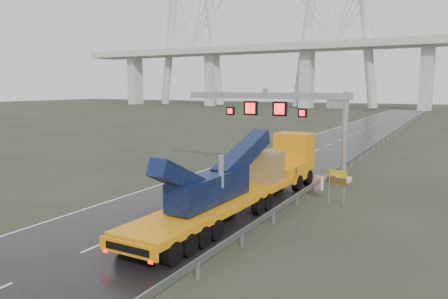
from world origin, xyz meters
The scene contains 7 objects.
ground centered at (0.00, 0.00, 0.00)m, with size 400.00×400.00×0.00m, color #272D1F.
road centered at (0.00, 40.00, 0.01)m, with size 11.00×200.00×0.02m, color black.
guardrail centered at (6.10, 30.00, 0.70)m, with size 0.20×140.00×1.40m, color gray, non-canonical shape.
sign_gantry centered at (2.10, 17.99, 5.61)m, with size 14.90×1.20×7.42m.
heavy_haul_truck centered at (3.38, 8.31, 1.85)m, with size 3.47×20.45×4.78m.
exit_sign_pair centered at (8.18, 10.55, 1.62)m, with size 1.32×0.38×2.31m.
striped_barrier centered at (6.00, 14.15, 0.51)m, with size 0.61×0.33×1.02m, color red.
Camera 1 is at (14.73, -16.90, 7.50)m, focal length 35.00 mm.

